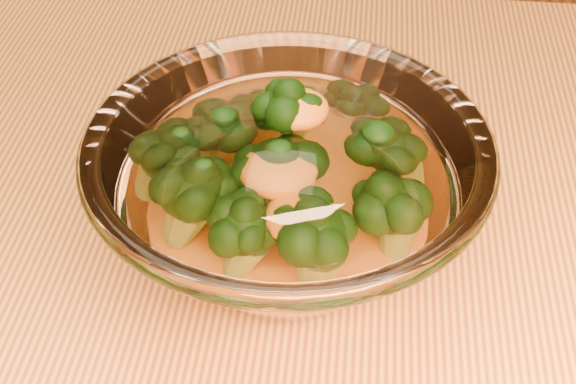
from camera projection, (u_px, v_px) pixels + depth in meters
The scene contains 3 objects.
glass_bowl at pixel (288, 198), 0.47m from camera, with size 0.23×0.23×0.10m.
cheese_sauce at pixel (288, 225), 0.49m from camera, with size 0.12×0.12×0.03m, color orange.
broccoli_heap at pixel (282, 173), 0.47m from camera, with size 0.17×0.16×0.08m.
Camera 1 is at (-0.05, -0.30, 1.13)m, focal length 50.00 mm.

